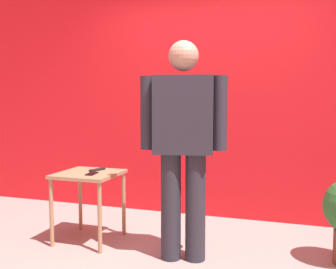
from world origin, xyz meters
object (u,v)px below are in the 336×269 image
at_px(side_table, 89,183).
at_px(tv_remote, 97,170).
at_px(cell_phone, 92,174).
at_px(standing_person, 183,139).

xyz_separation_m(side_table, tv_remote, (0.03, 0.10, 0.11)).
relative_size(side_table, cell_phone, 4.44).
xyz_separation_m(side_table, cell_phone, (0.08, -0.07, 0.11)).
bearing_deg(cell_phone, standing_person, -9.36).
distance_m(standing_person, tv_remote, 0.99).
distance_m(standing_person, cell_phone, 0.93).
xyz_separation_m(cell_phone, tv_remote, (-0.04, 0.17, 0.01)).
bearing_deg(side_table, tv_remote, 71.14).
distance_m(standing_person, side_table, 1.05).
distance_m(cell_phone, tv_remote, 0.18).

